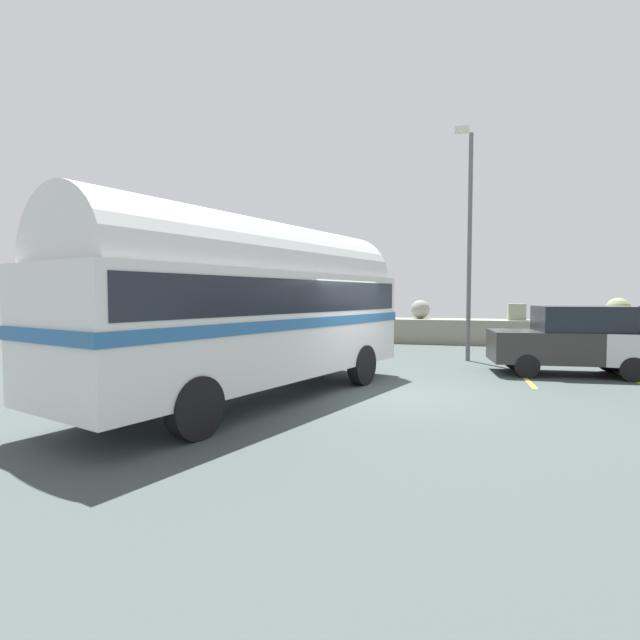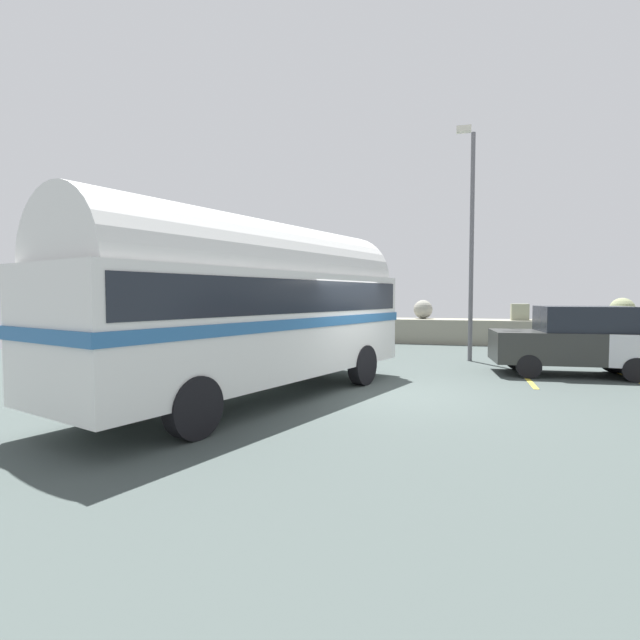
{
  "view_description": "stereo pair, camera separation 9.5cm",
  "coord_description": "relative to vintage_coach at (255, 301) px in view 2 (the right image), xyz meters",
  "views": [
    {
      "loc": [
        1.35,
        -10.43,
        2.17
      ],
      "look_at": [
        -1.25,
        -0.81,
        1.65
      ],
      "focal_mm": 26.68,
      "sensor_mm": 36.0,
      "label": 1
    },
    {
      "loc": [
        1.44,
        -10.4,
        2.17
      ],
      "look_at": [
        -1.25,
        -0.81,
        1.65
      ],
      "focal_mm": 26.68,
      "sensor_mm": 36.0,
      "label": 2
    }
  ],
  "objects": [
    {
      "name": "lamp_post",
      "position": [
        4.45,
        7.14,
        2.07
      ],
      "size": [
        0.6,
        0.88,
        7.4
      ],
      "color": "#5B5B60",
      "rests_on": "ground"
    },
    {
      "name": "ground",
      "position": [
        2.5,
        1.35,
        -2.04
      ],
      "size": [
        32.0,
        26.0,
        0.02
      ],
      "color": "#3D4644"
    },
    {
      "name": "parked_car_nearest",
      "position": [
        7.12,
        5.04,
        -1.08
      ],
      "size": [
        4.22,
        2.01,
        1.86
      ],
      "rotation": [
        0.0,
        0.0,
        1.65
      ],
      "color": "black",
      "rests_on": "ground"
    },
    {
      "name": "breakwater",
      "position": [
        2.32,
        13.17,
        -1.4
      ],
      "size": [
        31.36,
        1.95,
        2.39
      ],
      "color": "gray",
      "rests_on": "ground"
    },
    {
      "name": "vintage_coach",
      "position": [
        0.0,
        0.0,
        0.0
      ],
      "size": [
        4.99,
        8.9,
        3.7
      ],
      "rotation": [
        0.0,
        0.0,
        -0.32
      ],
      "color": "black",
      "rests_on": "ground"
    }
  ]
}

